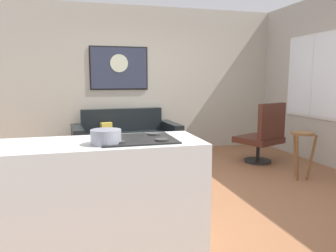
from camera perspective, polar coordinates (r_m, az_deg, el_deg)
ground at (r=4.33m, az=2.96°, el=-11.17°), size 6.40×6.40×0.04m
back_wall at (r=6.43m, az=-3.72°, el=8.08°), size 6.40×0.05×2.80m
couch at (r=5.94m, az=-7.40°, el=-2.78°), size 1.94×1.04×0.87m
coffee_table at (r=4.73m, az=-4.22°, el=-3.95°), size 1.00×0.60×0.46m
armchair at (r=5.68m, az=16.43°, el=-1.57°), size 0.84×0.83×1.03m
bar_stool at (r=4.94m, az=22.55°, el=-2.82°), size 0.36×0.36×0.68m
kitchen_counter at (r=2.75m, az=-11.34°, el=-12.16°), size 1.61×0.68×0.95m
mixing_bowl at (r=2.50m, az=-10.88°, el=-1.94°), size 0.23×0.23×0.11m
wall_painting at (r=6.30m, az=-8.61°, el=10.06°), size 1.10×0.03×0.82m
window at (r=6.14m, az=24.08°, el=8.02°), size 0.03×1.32×1.43m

